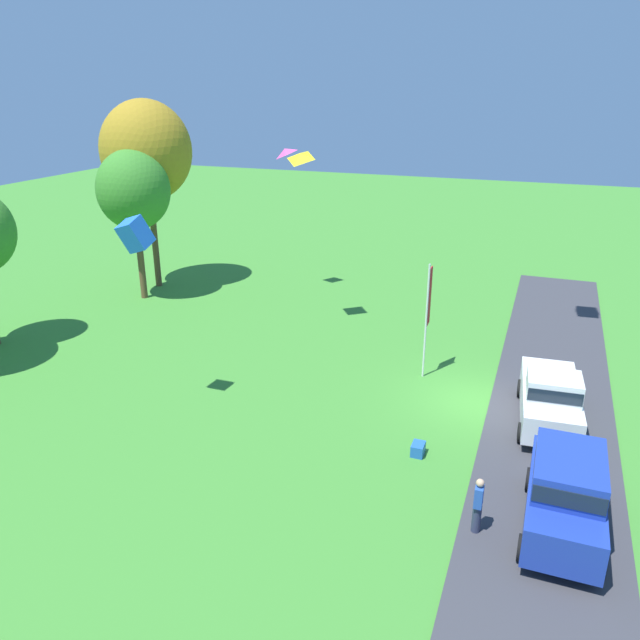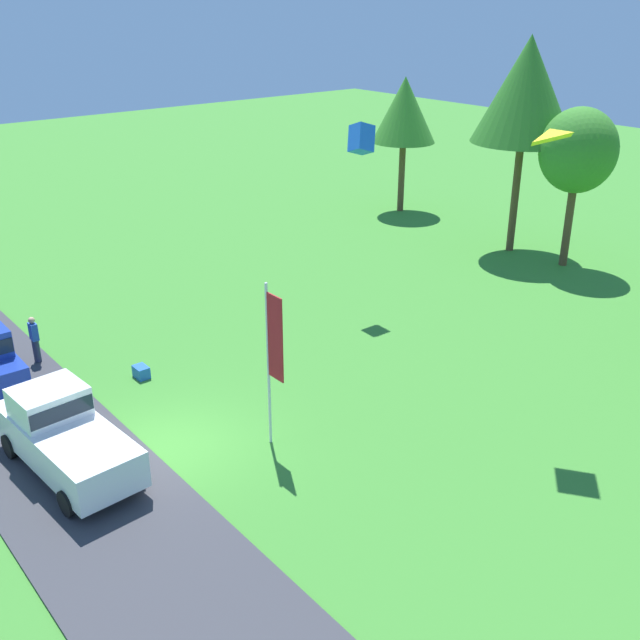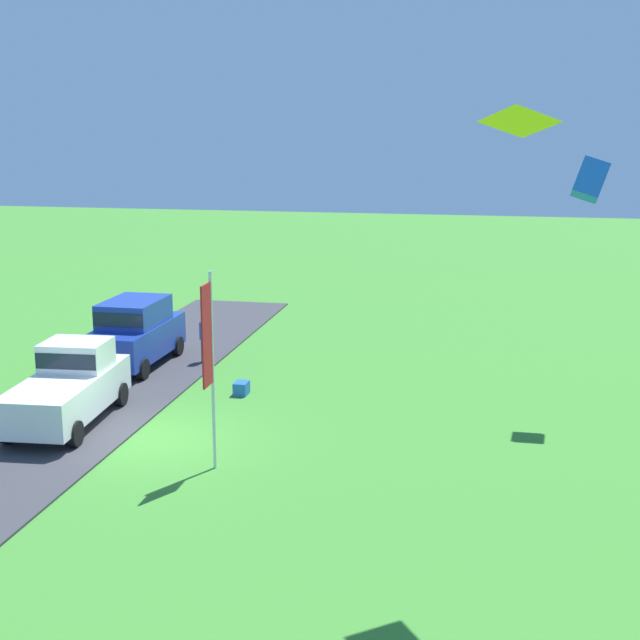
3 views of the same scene
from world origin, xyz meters
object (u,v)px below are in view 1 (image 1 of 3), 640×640
at_px(car_pickup_near_entrance, 550,397).
at_px(kite_box_high_right, 135,234).
at_px(person_on_lawn, 478,506).
at_px(car_suv_far_end, 566,491).
at_px(kite_diamond_trailing_tail, 300,156).
at_px(flag_banner, 428,305).
at_px(tree_right_of_center, 146,151).
at_px(kite_diamond_low_drifter, 285,152).
at_px(tree_lone_near, 133,190).
at_px(cooler_box, 418,449).

distance_m(car_pickup_near_entrance, kite_box_high_right, 15.41).
distance_m(person_on_lawn, kite_box_high_right, 13.80).
xyz_separation_m(car_suv_far_end, kite_diamond_trailing_tail, (11.51, 12.25, 7.02)).
xyz_separation_m(car_suv_far_end, flag_banner, (8.41, 5.47, 1.76)).
bearing_deg(car_suv_far_end, car_pickup_near_entrance, 5.08).
height_order(person_on_lawn, flag_banner, flag_banner).
xyz_separation_m(flag_banner, kite_diamond_trailing_tail, (3.10, 6.78, 5.26)).
xyz_separation_m(tree_right_of_center, kite_diamond_trailing_tail, (-3.41, -10.66, 0.46)).
distance_m(car_suv_far_end, car_pickup_near_entrance, 5.83).
height_order(person_on_lawn, tree_right_of_center, tree_right_of_center).
xyz_separation_m(car_suv_far_end, tree_right_of_center, (14.93, 22.92, 6.57)).
xyz_separation_m(person_on_lawn, kite_diamond_low_drifter, (17.51, 13.08, 7.06)).
relative_size(car_pickup_near_entrance, tree_lone_near, 0.62).
height_order(car_suv_far_end, kite_diamond_low_drifter, kite_diamond_low_drifter).
distance_m(person_on_lawn, tree_right_of_center, 27.02).
height_order(car_pickup_near_entrance, tree_right_of_center, tree_right_of_center).
height_order(car_pickup_near_entrance, kite_diamond_trailing_tail, kite_diamond_trailing_tail).
bearing_deg(car_suv_far_end, kite_box_high_right, 82.28).
bearing_deg(flag_banner, tree_lone_near, 75.68).
bearing_deg(tree_right_of_center, cooler_box, -124.25).
xyz_separation_m(person_on_lawn, tree_right_of_center, (15.82, 20.76, 6.99)).
relative_size(person_on_lawn, kite_diamond_trailing_tail, 1.65).
height_order(cooler_box, kite_diamond_trailing_tail, kite_diamond_trailing_tail).
relative_size(kite_box_high_right, kite_diamond_low_drifter, 1.07).
relative_size(person_on_lawn, flag_banner, 0.35).
distance_m(flag_banner, kite_diamond_low_drifter, 13.65).
xyz_separation_m(kite_box_high_right, kite_diamond_trailing_tail, (9.57, -2.11, 1.68)).
distance_m(car_suv_far_end, cooler_box, 5.11).
xyz_separation_m(tree_right_of_center, kite_diamond_low_drifter, (1.69, -7.68, 0.07)).
height_order(kite_diamond_trailing_tail, kite_diamond_low_drifter, kite_diamond_trailing_tail).
xyz_separation_m(flag_banner, cooler_box, (-6.08, -1.06, -2.86)).
relative_size(car_suv_far_end, kite_box_high_right, 4.58).
height_order(flag_banner, kite_box_high_right, kite_box_high_right).
distance_m(tree_lone_near, cooler_box, 21.58).
bearing_deg(car_suv_far_end, kite_diamond_trailing_tail, 46.78).
bearing_deg(car_pickup_near_entrance, kite_box_high_right, 105.55).
distance_m(car_pickup_near_entrance, cooler_box, 5.30).
relative_size(tree_lone_near, kite_box_high_right, 8.15).
bearing_deg(cooler_box, car_suv_far_end, -117.79).
distance_m(car_suv_far_end, kite_diamond_low_drifter, 23.50).
bearing_deg(car_pickup_near_entrance, cooler_box, 131.65).
bearing_deg(tree_lone_near, kite_diamond_trailing_tail, -96.86).
height_order(car_pickup_near_entrance, kite_diamond_low_drifter, kite_diamond_low_drifter).
relative_size(person_on_lawn, kite_diamond_low_drifter, 1.81).
bearing_deg(car_suv_far_end, cooler_box, 62.21).
bearing_deg(kite_box_high_right, flag_banner, -53.98).
xyz_separation_m(tree_lone_near, kite_box_high_right, (-10.79, -8.03, 0.59)).
relative_size(car_pickup_near_entrance, tree_right_of_center, 0.48).
bearing_deg(kite_box_high_right, tree_right_of_center, 33.38).
bearing_deg(person_on_lawn, flag_banner, 19.65).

